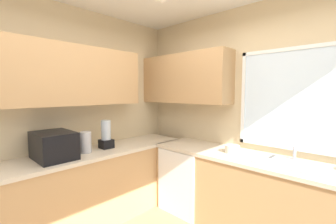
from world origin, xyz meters
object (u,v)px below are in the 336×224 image
dishwasher (189,178)px  bowl (232,149)px  sink_assembly (290,163)px  blender_appliance (106,136)px  microwave (54,145)px  kettle (86,142)px

dishwasher → bowl: size_ratio=5.00×
sink_assembly → blender_appliance: (-1.89, -0.91, 0.15)m
microwave → kettle: 0.35m
kettle → blender_appliance: 0.29m
kettle → blender_appliance: size_ratio=0.70×
dishwasher → blender_appliance: size_ratio=2.35×
microwave → kettle: bearing=86.7°
sink_assembly → kettle: bearing=-147.4°
microwave → sink_assembly: microwave is taller
sink_assembly → bowl: bearing=-179.4°
microwave → bowl: bearing=50.3°
dishwasher → sink_assembly: bearing=1.7°
bowl → sink_assembly: bearing=0.6°
dishwasher → bowl: bowl is taller
microwave → blender_appliance: 0.63m
bowl → blender_appliance: (-1.28, -0.91, 0.12)m
sink_assembly → bowl: size_ratio=3.68×
dishwasher → microwave: 1.76m
microwave → blender_appliance: size_ratio=1.33×
dishwasher → sink_assembly: sink_assembly is taller
dishwasher → kettle: size_ratio=3.38×
microwave → blender_appliance: blender_appliance is taller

